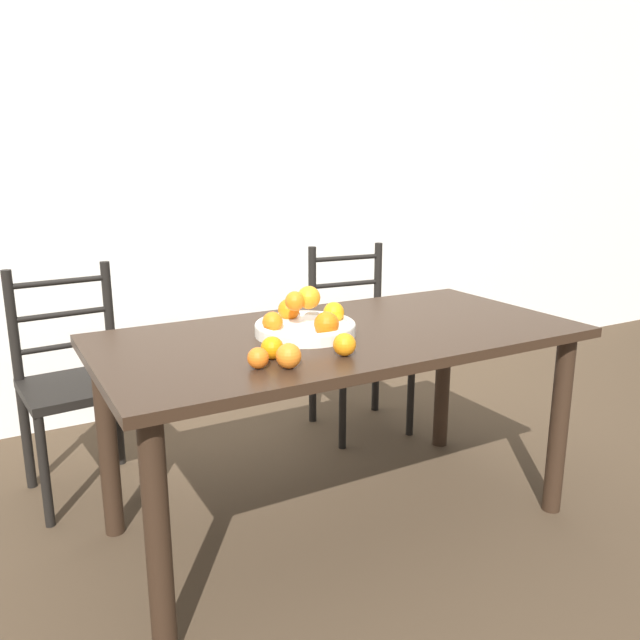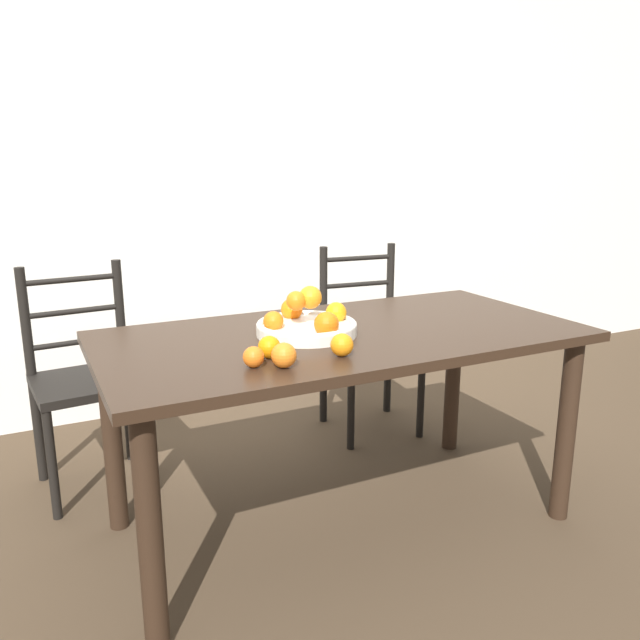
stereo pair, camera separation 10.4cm
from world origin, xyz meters
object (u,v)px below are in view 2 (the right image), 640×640
Objects in this scene: orange_loose_0 at (342,345)px; orange_loose_2 at (254,357)px; fruit_bowl at (307,323)px; chair_right at (368,342)px; orange_loose_3 at (284,355)px; chair_left at (87,382)px; orange_loose_1 at (269,347)px.

orange_loose_2 is at bearing 176.73° from orange_loose_0.
fruit_bowl is 0.38× the size of chair_right.
orange_loose_0 is (-0.01, -0.28, -0.00)m from fruit_bowl.
orange_loose_2 is 0.09m from orange_loose_3.
chair_left and chair_right have the same top height.
chair_right is at bearing 46.75° from fruit_bowl.
orange_loose_3 is 0.08× the size of chair_right.
orange_loose_2 is 0.84× the size of orange_loose_3.
orange_loose_1 is 0.10m from orange_loose_3.
chair_right is at bearing -5.18° from chair_left.
orange_loose_3 is 1.17m from chair_left.
chair_right is (1.36, 0.00, 0.00)m from chair_left.
orange_loose_1 is 1.33m from chair_right.
orange_loose_0 is at bearing -119.55° from chair_right.
chair_right reaches higher than orange_loose_0.
orange_loose_1 reaches higher than orange_loose_2.
orange_loose_1 is 0.08× the size of chair_left.
chair_right is at bearing 55.43° from orange_loose_0.
orange_loose_3 reaches higher than orange_loose_0.
chair_left is at bearing 114.39° from orange_loose_3.
fruit_bowl is at bearing 87.92° from orange_loose_0.
orange_loose_1 is at bearing -68.60° from chair_left.
chair_left is 1.36m from chair_right.
orange_loose_1 is (-0.21, 0.08, -0.00)m from orange_loose_0.
chair_left is (-0.46, 0.92, -0.34)m from orange_loose_1.
chair_left is 1.00× the size of chair_right.
chair_left is at bearing 123.87° from orange_loose_0.
orange_loose_0 is 1.14× the size of orange_loose_2.
fruit_bowl is 4.68× the size of orange_loose_3.
orange_loose_2 is at bearing -73.75° from chair_left.
orange_loose_3 is 1.40m from chair_right.
orange_loose_1 is at bearing 40.24° from orange_loose_2.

